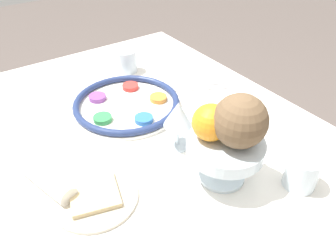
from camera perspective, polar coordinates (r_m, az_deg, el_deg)
dining_table at (r=1.18m, az=-4.39°, el=-14.58°), size 1.14×0.93×0.72m
seder_plate at (r=1.00m, az=-7.20°, el=3.87°), size 0.32×0.32×0.03m
wine_glass at (r=0.81m, az=1.79°, el=1.79°), size 0.07×0.07×0.13m
fruit_stand at (r=0.73m, az=9.89°, el=-4.19°), size 0.17×0.17×0.11m
orange_fruit at (r=0.70m, az=7.44°, el=0.63°), size 0.08×0.08×0.08m
coconut at (r=0.68m, az=12.45°, el=0.85°), size 0.12×0.12×0.12m
bread_plate at (r=0.75m, az=-12.69°, el=-11.77°), size 0.19×0.19×0.02m
napkin_roll at (r=0.79m, az=-20.34°, el=-8.78°), size 0.17×0.09×0.04m
cup_near at (r=0.79m, az=22.29°, el=-7.43°), size 0.07×0.07×0.08m
cup_mid at (r=0.94m, az=13.23°, el=2.12°), size 0.07×0.07×0.08m
cup_far at (r=1.21m, az=-7.22°, el=11.17°), size 0.07×0.07×0.08m
fork_left at (r=1.12m, az=5.04°, el=7.22°), size 0.10×0.19×0.01m
fork_right at (r=1.11m, az=6.02°, el=6.57°), size 0.11×0.18×0.01m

